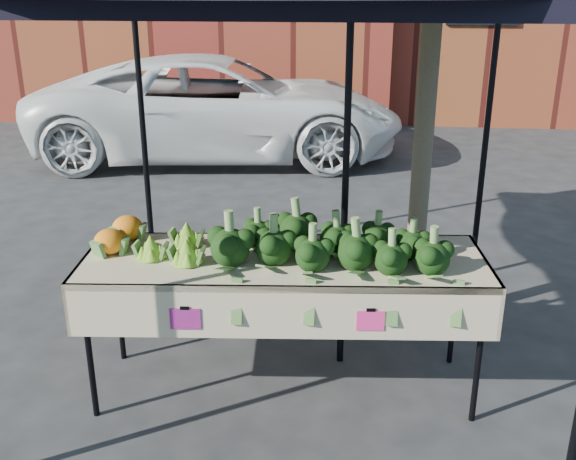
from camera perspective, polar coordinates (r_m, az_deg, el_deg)
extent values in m
plane|color=#242427|center=(4.27, -2.29, -14.11)|extent=(90.00, 90.00, 0.00)
cube|color=beige|center=(4.11, -0.32, -8.17)|extent=(2.46, 1.02, 0.90)
cube|color=#F22D8C|center=(3.74, -9.28, -7.23)|extent=(0.17, 0.01, 0.12)
cube|color=#ED2D82|center=(3.62, 6.59, -8.14)|extent=(0.17, 0.01, 0.12)
ellipsoid|color=black|center=(3.87, 3.76, -0.56)|extent=(1.38, 0.58, 0.27)
ellipsoid|color=#7DB32F|center=(3.99, -9.89, -0.62)|extent=(0.44, 0.48, 0.21)
ellipsoid|color=orange|center=(4.18, -14.45, -0.14)|extent=(0.24, 0.44, 0.19)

